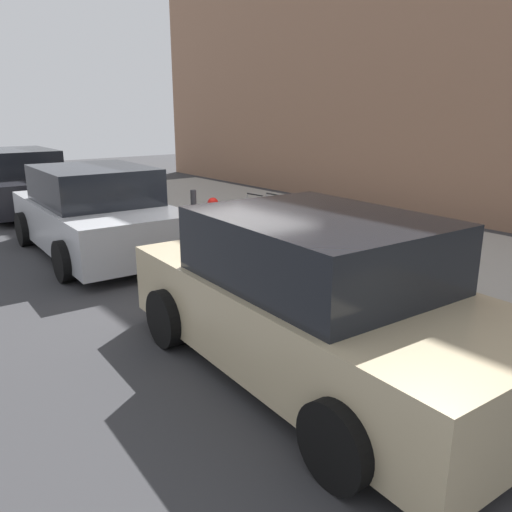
{
  "coord_description": "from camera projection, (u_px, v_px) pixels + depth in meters",
  "views": [
    {
      "loc": [
        -7.14,
        4.83,
        2.49
      ],
      "look_at": [
        -1.79,
        0.65,
        0.57
      ],
      "focal_mm": 36.16,
      "sensor_mm": 36.0,
      "label": 1
    }
  ],
  "objects": [
    {
      "name": "ground_plane",
      "position": [
        222.0,
        259.0,
        8.95
      ],
      "size": [
        40.0,
        40.0,
        0.0
      ],
      "primitive_type": "plane",
      "color": "#333335"
    },
    {
      "name": "sidewalk_curb",
      "position": [
        324.0,
        234.0,
        10.42
      ],
      "size": [
        18.0,
        5.0,
        0.14
      ],
      "primitive_type": "cube",
      "color": "#9E9B93",
      "rests_on": "ground_plane"
    },
    {
      "name": "suitcase_olive_0",
      "position": [
        418.0,
        281.0,
        6.55
      ],
      "size": [
        0.36,
        0.21,
        0.83
      ],
      "color": "#59601E",
      "rests_on": "sidewalk_curb"
    },
    {
      "name": "suitcase_black_1",
      "position": [
        389.0,
        268.0,
        6.9
      ],
      "size": [
        0.41,
        0.27,
        0.69
      ],
      "color": "black",
      "rests_on": "sidewalk_curb"
    },
    {
      "name": "suitcase_maroon_2",
      "position": [
        361.0,
        261.0,
        7.24
      ],
      "size": [
        0.36,
        0.23,
        0.93
      ],
      "color": "maroon",
      "rests_on": "sidewalk_curb"
    },
    {
      "name": "suitcase_navy_3",
      "position": [
        332.0,
        252.0,
        7.52
      ],
      "size": [
        0.4,
        0.21,
        0.78
      ],
      "color": "navy",
      "rests_on": "sidewalk_curb"
    },
    {
      "name": "suitcase_teal_4",
      "position": [
        312.0,
        251.0,
        7.96
      ],
      "size": [
        0.39,
        0.24,
        0.76
      ],
      "color": "#0F606B",
      "rests_on": "sidewalk_curb"
    },
    {
      "name": "suitcase_red_5",
      "position": [
        294.0,
        239.0,
        8.33
      ],
      "size": [
        0.37,
        0.19,
        0.75
      ],
      "color": "red",
      "rests_on": "sidewalk_curb"
    },
    {
      "name": "suitcase_silver_6",
      "position": [
        274.0,
        231.0,
        8.69
      ],
      "size": [
        0.46,
        0.2,
        1.03
      ],
      "color": "#9EA0A8",
      "rests_on": "sidewalk_curb"
    },
    {
      "name": "suitcase_olive_7",
      "position": [
        255.0,
        229.0,
        9.14
      ],
      "size": [
        0.46,
        0.24,
        0.95
      ],
      "color": "#59601E",
      "rests_on": "sidewalk_curb"
    },
    {
      "name": "suitcase_black_8",
      "position": [
        238.0,
        227.0,
        9.56
      ],
      "size": [
        0.42,
        0.2,
        0.73
      ],
      "color": "black",
      "rests_on": "sidewalk_curb"
    },
    {
      "name": "fire_hydrant",
      "position": [
        213.0,
        215.0,
        10.02
      ],
      "size": [
        0.39,
        0.21,
        0.73
      ],
      "color": "red",
      "rests_on": "sidewalk_curb"
    },
    {
      "name": "bollard_post",
      "position": [
        194.0,
        211.0,
        10.28
      ],
      "size": [
        0.12,
        0.12,
        0.83
      ],
      "primitive_type": "cylinder",
      "color": "#333338",
      "rests_on": "sidewalk_curb"
    },
    {
      "name": "parked_car_beige_0",
      "position": [
        315.0,
        300.0,
        4.94
      ],
      "size": [
        4.4,
        2.29,
        1.57
      ],
      "color": "tan",
      "rests_on": "ground_plane"
    },
    {
      "name": "parked_car_silver_1",
      "position": [
        96.0,
        213.0,
        9.16
      ],
      "size": [
        4.34,
        2.28,
        1.55
      ],
      "color": "#B2B5BA",
      "rests_on": "ground_plane"
    },
    {
      "name": "parked_car_charcoal_2",
      "position": [
        18.0,
        182.0,
        13.16
      ],
      "size": [
        4.74,
        2.19,
        1.54
      ],
      "color": "black",
      "rests_on": "ground_plane"
    }
  ]
}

